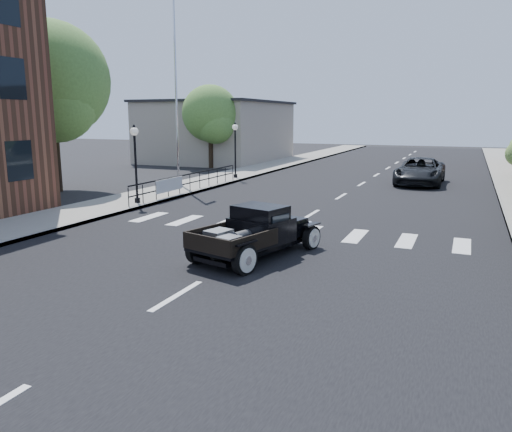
% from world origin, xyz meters
% --- Properties ---
extents(ground, '(120.00, 120.00, 0.00)m').
position_xyz_m(ground, '(0.00, 0.00, 0.00)').
color(ground, black).
rests_on(ground, ground).
extents(road, '(14.00, 80.00, 0.02)m').
position_xyz_m(road, '(0.00, 15.00, 0.01)').
color(road, black).
rests_on(road, ground).
extents(road_markings, '(12.00, 60.00, 0.06)m').
position_xyz_m(road_markings, '(0.00, 10.00, 0.00)').
color(road_markings, silver).
rests_on(road_markings, ground).
extents(sidewalk_left, '(3.00, 80.00, 0.15)m').
position_xyz_m(sidewalk_left, '(-8.50, 15.00, 0.07)').
color(sidewalk_left, '#99968B').
rests_on(sidewalk_left, ground).
extents(low_building_left, '(10.00, 12.00, 5.00)m').
position_xyz_m(low_building_left, '(-15.00, 28.00, 2.50)').
color(low_building_left, '#A59A8A').
rests_on(low_building_left, ground).
extents(railing, '(0.08, 10.00, 1.00)m').
position_xyz_m(railing, '(-7.30, 10.00, 0.65)').
color(railing, black).
rests_on(railing, sidewalk_left).
extents(banner, '(0.04, 2.20, 0.60)m').
position_xyz_m(banner, '(-7.22, 8.00, 0.45)').
color(banner, silver).
rests_on(banner, sidewalk_left).
extents(lamp_post_b, '(0.36, 0.36, 3.37)m').
position_xyz_m(lamp_post_b, '(-7.60, 6.00, 1.83)').
color(lamp_post_b, black).
rests_on(lamp_post_b, sidewalk_left).
extents(lamp_post_c, '(0.36, 0.36, 3.37)m').
position_xyz_m(lamp_post_c, '(-7.60, 16.00, 1.83)').
color(lamp_post_c, black).
rests_on(lamp_post_c, sidewalk_left).
extents(flagpole, '(0.12, 0.12, 11.13)m').
position_xyz_m(flagpole, '(-9.20, 12.00, 5.71)').
color(flagpole, silver).
rests_on(flagpole, sidewalk_left).
extents(big_tree_near, '(5.84, 5.84, 8.58)m').
position_xyz_m(big_tree_near, '(-14.00, 8.00, 4.29)').
color(big_tree_near, '#4A7632').
rests_on(big_tree_near, ground).
extents(big_tree_far, '(4.23, 4.23, 6.22)m').
position_xyz_m(big_tree_far, '(-12.50, 22.00, 3.11)').
color(big_tree_far, '#4A7632').
rests_on(big_tree_far, ground).
extents(hotrod_pickup, '(3.01, 4.57, 1.45)m').
position_xyz_m(hotrod_pickup, '(0.36, 0.55, 0.73)').
color(hotrod_pickup, black).
rests_on(hotrod_pickup, ground).
extents(second_car, '(2.55, 5.46, 1.51)m').
position_xyz_m(second_car, '(3.07, 18.28, 0.76)').
color(second_car, black).
rests_on(second_car, ground).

